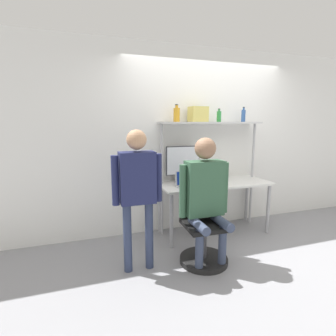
% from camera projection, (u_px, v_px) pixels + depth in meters
% --- Properties ---
extents(ground_plane, '(12.00, 12.00, 0.00)m').
position_uv_depth(ground_plane, '(225.00, 242.00, 3.59)').
color(ground_plane, gray).
extents(wall_back, '(8.00, 0.06, 2.70)m').
position_uv_depth(wall_back, '(205.00, 140.00, 4.01)').
color(wall_back, white).
rests_on(wall_back, ground_plane).
extents(desk, '(1.62, 0.65, 0.76)m').
position_uv_depth(desk, '(214.00, 188.00, 3.80)').
color(desk, silver).
rests_on(desk, ground_plane).
extents(shelf_unit, '(1.54, 0.32, 1.62)m').
position_uv_depth(shelf_unit, '(211.00, 137.00, 3.82)').
color(shelf_unit, silver).
rests_on(shelf_unit, ground_plane).
extents(monitor, '(0.51, 0.23, 0.53)m').
position_uv_depth(monitor, '(183.00, 163.00, 3.75)').
color(monitor, '#333338').
rests_on(monitor, desk).
extents(laptop, '(0.34, 0.21, 0.21)m').
position_uv_depth(laptop, '(188.00, 182.00, 3.54)').
color(laptop, '#BCBCC1').
rests_on(laptop, desk).
extents(cell_phone, '(0.07, 0.15, 0.01)m').
position_uv_depth(cell_phone, '(209.00, 185.00, 3.60)').
color(cell_phone, silver).
rests_on(cell_phone, desk).
extents(office_chair, '(0.56, 0.56, 0.94)m').
position_uv_depth(office_chair, '(203.00, 237.00, 3.06)').
color(office_chair, black).
rests_on(office_chair, ground_plane).
extents(person_seated, '(0.60, 0.48, 1.46)m').
position_uv_depth(person_seated, '(205.00, 191.00, 2.92)').
color(person_seated, '#38425B').
rests_on(person_seated, ground_plane).
extents(person_standing, '(0.54, 0.21, 1.55)m').
position_uv_depth(person_standing, '(137.00, 184.00, 2.76)').
color(person_standing, '#2D3856').
rests_on(person_standing, ground_plane).
extents(bottle_amber, '(0.09, 0.09, 0.24)m').
position_uv_depth(bottle_amber, '(177.00, 114.00, 3.60)').
color(bottle_amber, gold).
rests_on(bottle_amber, shelf_unit).
extents(bottle_green, '(0.06, 0.06, 0.19)m').
position_uv_depth(bottle_green, '(219.00, 116.00, 3.81)').
color(bottle_green, '#2D8C3F').
rests_on(bottle_green, shelf_unit).
extents(bottle_blue, '(0.06, 0.06, 0.22)m').
position_uv_depth(bottle_blue, '(243.00, 116.00, 3.93)').
color(bottle_blue, '#335999').
rests_on(bottle_blue, shelf_unit).
extents(storage_box, '(0.24, 0.21, 0.21)m').
position_uv_depth(storage_box, '(198.00, 114.00, 3.70)').
color(storage_box, '#DBCC66').
rests_on(storage_box, shelf_unit).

